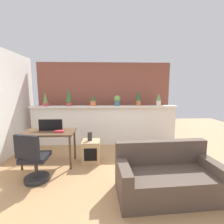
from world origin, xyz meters
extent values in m
plane|color=tan|center=(0.00, 0.00, 0.00)|extent=(12.00, 12.00, 0.00)
cube|color=white|center=(0.00, 2.00, 0.57)|extent=(4.26, 0.16, 1.13)
cube|color=white|center=(0.00, 1.96, 1.15)|extent=(4.26, 0.28, 0.04)
cube|color=brown|center=(0.00, 2.60, 1.25)|extent=(4.26, 0.10, 2.50)
cylinder|color=#B7474C|center=(-1.68, 1.92, 1.22)|extent=(0.17, 0.17, 0.10)
cone|color=#669E4C|center=(-1.68, 1.92, 1.42)|extent=(0.12, 0.12, 0.30)
cylinder|color=#B7474C|center=(-1.02, 1.94, 1.22)|extent=(0.14, 0.14, 0.10)
sphere|color=#2D7033|center=(-1.02, 1.94, 1.32)|extent=(0.14, 0.14, 0.14)
cone|color=#2D7033|center=(-1.02, 1.94, 1.51)|extent=(0.12, 0.12, 0.33)
cylinder|color=#C66B42|center=(-0.33, 1.95, 1.25)|extent=(0.17, 0.17, 0.15)
cone|color=#235B2D|center=(-0.33, 1.95, 1.41)|extent=(0.12, 0.12, 0.16)
cylinder|color=#386B84|center=(0.38, 1.93, 1.24)|extent=(0.15, 0.15, 0.14)
sphere|color=#669E4C|center=(0.38, 1.93, 1.38)|extent=(0.19, 0.19, 0.19)
cylinder|color=#C66B42|center=(1.01, 1.99, 1.25)|extent=(0.13, 0.13, 0.15)
cone|color=#235B2D|center=(1.01, 1.99, 1.47)|extent=(0.13, 0.13, 0.30)
cylinder|color=silver|center=(1.60, 1.94, 1.25)|extent=(0.14, 0.14, 0.15)
cone|color=#669E4C|center=(1.60, 1.94, 1.43)|extent=(0.14, 0.14, 0.22)
cylinder|color=brown|center=(-1.70, 0.48, 0.35)|extent=(0.04, 0.04, 0.71)
cylinder|color=brown|center=(-0.70, 0.48, 0.35)|extent=(0.04, 0.04, 0.71)
cylinder|color=brown|center=(-1.70, 0.98, 0.35)|extent=(0.04, 0.04, 0.71)
cylinder|color=brown|center=(-0.70, 0.98, 0.35)|extent=(0.04, 0.04, 0.71)
cube|color=brown|center=(-1.20, 0.73, 0.73)|extent=(1.10, 0.60, 0.04)
cube|color=black|center=(-1.18, 0.81, 0.88)|extent=(0.51, 0.04, 0.25)
cylinder|color=#262628|center=(-1.24, 0.08, 0.04)|extent=(0.44, 0.44, 0.07)
cylinder|color=#333333|center=(-1.24, 0.08, 0.24)|extent=(0.06, 0.06, 0.34)
cube|color=black|center=(-1.24, 0.08, 0.45)|extent=(0.44, 0.44, 0.08)
cube|color=black|center=(-1.28, -0.10, 0.70)|extent=(0.44, 0.18, 0.42)
cube|color=tan|center=(-0.30, 0.82, 0.25)|extent=(0.40, 0.40, 0.50)
cube|color=black|center=(-0.30, 0.63, 0.25)|extent=(0.28, 0.04, 0.28)
cylinder|color=#2D2D33|center=(-0.33, 0.83, 0.60)|extent=(0.10, 0.10, 0.19)
cube|color=#B22D33|center=(-0.96, 0.66, 0.77)|extent=(0.20, 0.13, 0.04)
cube|color=brown|center=(0.99, -0.43, 0.20)|extent=(1.60, 0.85, 0.40)
cube|color=brown|center=(0.98, -0.13, 0.60)|extent=(1.57, 0.25, 0.40)
cube|color=brown|center=(0.30, -0.47, 0.48)|extent=(0.20, 0.77, 0.16)
cube|color=brown|center=(1.69, -0.39, 0.48)|extent=(0.20, 0.77, 0.16)
camera|label=1|loc=(0.03, -2.72, 1.67)|focal=25.77mm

